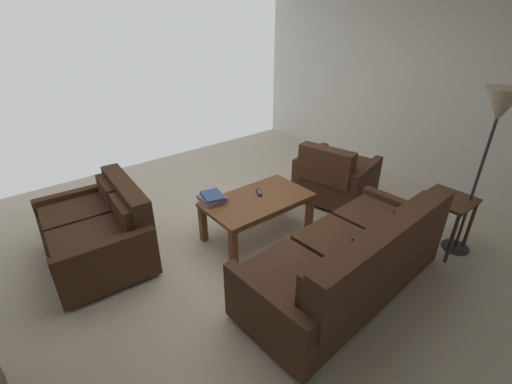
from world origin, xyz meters
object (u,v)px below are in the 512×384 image
(armchair_side, at_px, (335,177))
(book_stack, at_px, (212,198))
(end_table, at_px, (446,207))
(tv_remote, at_px, (259,193))
(coffee_table, at_px, (258,204))
(floor_lamp, at_px, (497,118))
(loveseat_near, at_px, (100,230))
(sofa_main, at_px, (351,261))

(armchair_side, relative_size, book_stack, 3.56)
(end_table, distance_m, book_stack, 2.47)
(tv_remote, bearing_deg, coffee_table, 44.13)
(end_table, bearing_deg, coffee_table, -45.13)
(coffee_table, relative_size, book_stack, 3.94)
(end_table, height_order, floor_lamp, floor_lamp)
(coffee_table, bearing_deg, loveseat_near, -24.08)
(coffee_table, height_order, end_table, end_table)
(sofa_main, distance_m, loveseat_near, 2.48)
(sofa_main, xyz_separation_m, armchair_side, (-1.24, -1.23, -0.00))
(loveseat_near, bearing_deg, book_stack, 159.26)
(tv_remote, bearing_deg, loveseat_near, -20.30)
(loveseat_near, relative_size, book_stack, 4.45)
(sofa_main, height_order, tv_remote, sofa_main)
(end_table, bearing_deg, book_stack, -42.52)
(loveseat_near, relative_size, armchair_side, 1.25)
(floor_lamp, height_order, tv_remote, floor_lamp)
(loveseat_near, height_order, coffee_table, loveseat_near)
(end_table, relative_size, floor_lamp, 0.35)
(sofa_main, distance_m, armchair_side, 1.75)
(coffee_table, relative_size, armchair_side, 1.11)
(end_table, xyz_separation_m, tv_remote, (1.31, -1.49, -0.01))
(coffee_table, bearing_deg, end_table, 134.87)
(sofa_main, bearing_deg, coffee_table, -87.70)
(end_table, xyz_separation_m, book_stack, (1.82, -1.67, 0.02))
(sofa_main, xyz_separation_m, tv_remote, (-0.04, -1.33, 0.12))
(loveseat_near, height_order, tv_remote, loveseat_near)
(loveseat_near, xyz_separation_m, tv_remote, (-1.60, 0.59, 0.15))
(sofa_main, xyz_separation_m, book_stack, (0.47, -1.51, 0.15))
(book_stack, bearing_deg, loveseat_near, -20.74)
(end_table, distance_m, armchair_side, 1.40)
(end_table, distance_m, floor_lamp, 0.98)
(coffee_table, xyz_separation_m, end_table, (-1.40, 1.41, 0.09))
(coffee_table, relative_size, floor_lamp, 0.68)
(armchair_side, relative_size, tv_remote, 6.61)
(coffee_table, xyz_separation_m, armchair_side, (-1.30, 0.01, -0.04))
(sofa_main, relative_size, end_table, 3.45)
(floor_lamp, xyz_separation_m, book_stack, (1.94, -1.83, -0.94))
(end_table, height_order, tv_remote, end_table)
(floor_lamp, xyz_separation_m, tv_remote, (1.43, -1.65, -0.97))
(sofa_main, distance_m, end_table, 1.36)
(end_table, bearing_deg, sofa_main, -6.68)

